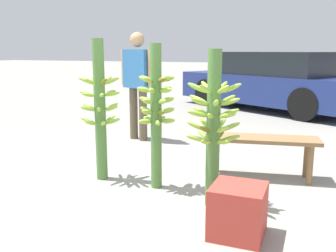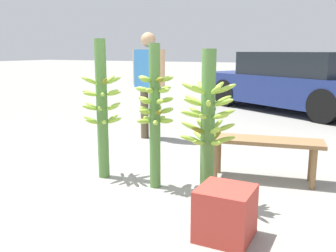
# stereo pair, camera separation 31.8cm
# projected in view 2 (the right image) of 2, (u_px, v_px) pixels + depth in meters

# --- Properties ---
(ground_plane) EXTENTS (80.00, 80.00, 0.00)m
(ground_plane) POSITION_uv_depth(u_px,v_px,m) (134.00, 199.00, 3.52)
(ground_plane) COLOR gray
(banana_stalk_left) EXTENTS (0.45, 0.44, 1.50)m
(banana_stalk_left) POSITION_uv_depth(u_px,v_px,m) (102.00, 108.00, 4.01)
(banana_stalk_left) COLOR #4C7A38
(banana_stalk_left) RESTS_ON ground_plane
(banana_stalk_center) EXTENTS (0.38, 0.38, 1.45)m
(banana_stalk_center) POSITION_uv_depth(u_px,v_px,m) (155.00, 112.00, 3.70)
(banana_stalk_center) COLOR #4C7A38
(banana_stalk_center) RESTS_ON ground_plane
(banana_stalk_right) EXTENTS (0.48, 0.49, 1.39)m
(banana_stalk_right) POSITION_uv_depth(u_px,v_px,m) (208.00, 125.00, 3.23)
(banana_stalk_right) COLOR #4C7A38
(banana_stalk_right) RESTS_ON ground_plane
(vendor_person) EXTENTS (0.67, 0.32, 1.65)m
(vendor_person) POSITION_uv_depth(u_px,v_px,m) (149.00, 77.00, 5.75)
(vendor_person) COLOR brown
(vendor_person) RESTS_ON ground_plane
(market_bench) EXTENTS (1.26, 0.56, 0.46)m
(market_bench) POSITION_uv_depth(u_px,v_px,m) (264.00, 146.00, 3.97)
(market_bench) COLOR olive
(market_bench) RESTS_ON ground_plane
(parked_car) EXTENTS (4.70, 3.68, 1.35)m
(parked_car) POSITION_uv_depth(u_px,v_px,m) (294.00, 82.00, 8.57)
(parked_car) COLOR navy
(parked_car) RESTS_ON ground_plane
(produce_crate) EXTENTS (0.39, 0.39, 0.39)m
(produce_crate) POSITION_uv_depth(u_px,v_px,m) (225.00, 213.00, 2.77)
(produce_crate) COLOR #B2382D
(produce_crate) RESTS_ON ground_plane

